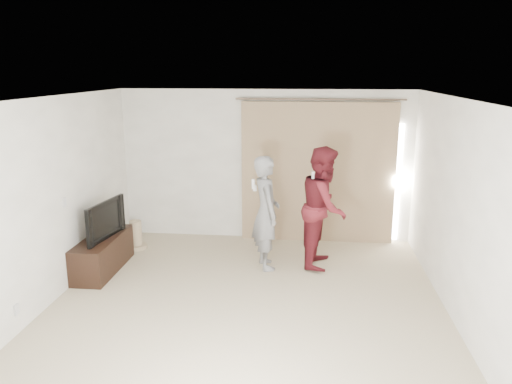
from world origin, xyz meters
TOP-DOWN VIEW (x-y plane):
  - floor at (0.00, 0.00)m, footprint 5.50×5.50m
  - wall_back at (0.00, 2.75)m, footprint 5.00×0.04m
  - wall_left at (-2.50, -0.00)m, footprint 0.04×5.50m
  - ceiling at (0.00, 0.00)m, footprint 5.00×5.50m
  - curtain at (0.91, 2.68)m, footprint 2.80×0.11m
  - tv_console at (-2.27, 0.98)m, footprint 0.46×1.34m
  - tv at (-2.27, 0.98)m, footprint 0.27×0.98m
  - scratching_post at (-2.10, 1.95)m, footprint 0.36×0.36m
  - person_man at (0.13, 1.38)m, footprint 0.59×0.72m
  - person_woman at (0.99, 1.57)m, footprint 0.82×0.99m

SIDE VIEW (x-z plane):
  - floor at x=0.00m, z-range 0.00..0.00m
  - scratching_post at x=-2.10m, z-range -0.05..0.43m
  - tv_console at x=-2.27m, z-range 0.00..0.51m
  - tv at x=-2.27m, z-range 0.51..1.07m
  - person_man at x=0.13m, z-range 0.00..1.71m
  - person_woman at x=0.99m, z-range 0.00..1.83m
  - curtain at x=0.91m, z-range -0.02..2.43m
  - wall_left at x=-2.50m, z-range 0.00..2.60m
  - wall_back at x=0.00m, z-range 0.00..2.60m
  - ceiling at x=0.00m, z-range 2.60..2.60m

